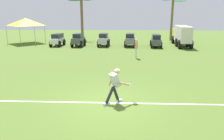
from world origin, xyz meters
name	(u,v)px	position (x,y,z in m)	size (l,w,h in m)	color
ground_plane	(109,103)	(0.00, 0.00, 0.00)	(80.00, 80.00, 0.00)	#4C6626
field_line_paint	(109,103)	(0.00, 0.02, 0.00)	(27.30, 0.10, 0.01)	white
frisbee_thrower	(115,84)	(0.23, 0.02, 0.80)	(1.05, 0.60, 1.42)	#23232D
frisbee_in_flight	(132,84)	(0.93, 0.27, 0.73)	(0.30, 0.30, 0.10)	white
teammate_near_sideline	(136,47)	(1.65, 9.18, 0.94)	(0.22, 0.50, 1.56)	silver
parked_car_slot_a	(58,39)	(-6.64, 15.90, 0.72)	(1.24, 2.44, 1.34)	silver
parked_car_slot_b	(78,40)	(-4.24, 15.61, 0.74)	(1.32, 2.41, 1.40)	#474C51
parked_car_slot_c	(104,39)	(-1.49, 15.87, 0.74)	(1.27, 2.39, 1.40)	#B7BABF
parked_car_slot_d	(130,40)	(1.42, 15.80, 0.74)	(1.35, 2.42, 1.40)	slate
parked_car_slot_e	(156,40)	(4.16, 15.42, 0.72)	(1.30, 2.46, 1.34)	#474C51
box_truck	(182,35)	(7.13, 16.52, 1.23)	(1.72, 5.97, 2.20)	yellow
palm_tree_far_left	(82,14)	(-4.92, 21.90, 3.44)	(3.70, 3.27, 5.68)	brown
palm_tree_left_of_centre	(172,14)	(7.09, 21.65, 3.47)	(3.36, 3.26, 5.59)	brown
event_tent	(26,22)	(-11.04, 18.15, 2.53)	(3.45, 3.45, 2.97)	#B2B5BA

